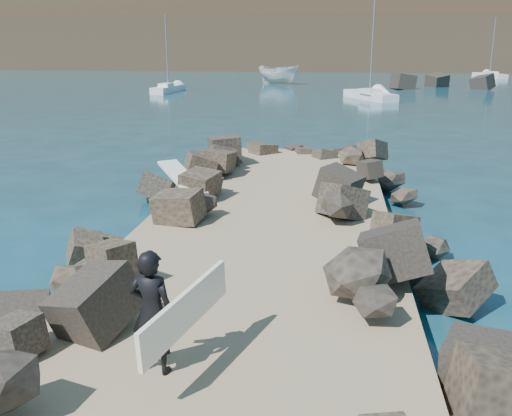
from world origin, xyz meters
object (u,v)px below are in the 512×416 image
object	(u,v)px
boat_imported	(279,74)
surfer_with_board	(157,312)
sailboat_d	(490,75)
surfboard_resting	(182,181)

from	to	relation	value
boat_imported	surfer_with_board	distance (m)	65.38
boat_imported	sailboat_d	xyz separation A→B (m)	(29.17, 17.09, -0.83)
surfboard_resting	boat_imported	distance (m)	56.50
surfer_with_board	sailboat_d	xyz separation A→B (m)	(24.32, 82.29, -1.11)
surfboard_resting	sailboat_d	bearing A→B (deg)	33.71
surfboard_resting	surfer_with_board	distance (m)	9.01
surfer_with_board	sailboat_d	world-z (taller)	sailboat_d
boat_imported	sailboat_d	world-z (taller)	sailboat_d
sailboat_d	surfboard_resting	bearing A→B (deg)	-109.72
surfboard_resting	sailboat_d	xyz separation A→B (m)	(26.35, 73.52, -0.69)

